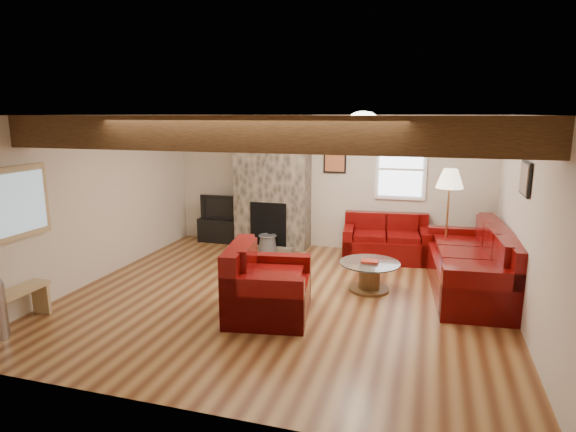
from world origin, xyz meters
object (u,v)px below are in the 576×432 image
sofa_three (470,260)px  armchair_red (269,281)px  coffee_table (369,276)px  floor_lamp (450,184)px  television (222,207)px  tv_cabinet (223,230)px  loveseat (386,238)px

sofa_three → armchair_red: sofa_three is taller
coffee_table → floor_lamp: bearing=49.1°
sofa_three → television: television is taller
coffee_table → tv_cabinet: tv_cabinet is taller
loveseat → armchair_red: 3.10m
loveseat → floor_lamp: 1.48m
armchair_red → tv_cabinet: 3.77m
armchair_red → floor_lamp: floor_lamp is taller
floor_lamp → armchair_red: bearing=-131.5°
television → coffee_table: bearing=-31.2°
coffee_table → television: 3.74m
tv_cabinet → sofa_three: bearing=-18.7°
sofa_three → loveseat: 1.80m
sofa_three → floor_lamp: floor_lamp is taller
loveseat → coffee_table: 1.63m
sofa_three → tv_cabinet: (-4.55, 1.54, -0.23)m
sofa_three → television: size_ratio=2.90×
loveseat → tv_cabinet: bearing=168.1°
coffee_table → tv_cabinet: (-3.17, 1.92, 0.02)m
floor_lamp → tv_cabinet: bearing=170.6°
coffee_table → tv_cabinet: 3.70m
television → loveseat: bearing=-5.3°
sofa_three → coffee_table: sofa_three is taller
tv_cabinet → floor_lamp: bearing=-9.4°
sofa_three → armchair_red: bearing=-62.0°
loveseat → armchair_red: size_ratio=1.30×
armchair_red → television: (-2.05, 3.16, 0.26)m
armchair_red → tv_cabinet: size_ratio=1.20×
sofa_three → armchair_red: (-2.50, -1.62, -0.01)m
coffee_table → tv_cabinet: bearing=148.8°
coffee_table → floor_lamp: size_ratio=0.52×
armchair_red → television: bearing=23.4°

